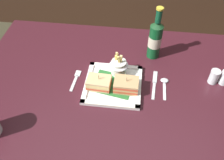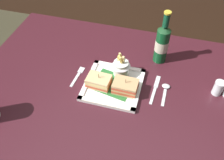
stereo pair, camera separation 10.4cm
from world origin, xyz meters
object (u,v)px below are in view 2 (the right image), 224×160
(spoon, at_px, (165,89))
(sandwich_half_left, at_px, (99,81))
(square_plate, at_px, (113,85))
(dining_table, at_px, (111,108))
(fork, at_px, (78,75))
(fries_cup, at_px, (121,66))
(salt_shaker, at_px, (218,89))
(sandwich_half_right, at_px, (125,87))
(knife, at_px, (155,88))
(beer_bottle, at_px, (162,43))

(spoon, bearing_deg, sandwich_half_left, -168.42)
(square_plate, height_order, sandwich_half_left, sandwich_half_left)
(dining_table, height_order, fork, fork)
(dining_table, height_order, fries_cup, fries_cup)
(fries_cup, bearing_deg, spoon, -9.16)
(fries_cup, xyz_separation_m, salt_shaker, (0.42, 0.01, -0.03))
(fries_cup, bearing_deg, fork, -163.98)
(sandwich_half_right, relative_size, knife, 0.61)
(dining_table, bearing_deg, fork, 171.32)
(dining_table, height_order, beer_bottle, beer_bottle)
(dining_table, xyz_separation_m, fork, (-0.16, 0.02, 0.16))
(fries_cup, bearing_deg, dining_table, -107.33)
(fork, xyz_separation_m, salt_shaker, (0.60, 0.06, 0.03))
(square_plate, height_order, salt_shaker, salt_shaker)
(fries_cup, bearing_deg, sandwich_half_left, -129.28)
(salt_shaker, bearing_deg, spoon, -169.56)
(knife, bearing_deg, salt_shaker, 9.67)
(square_plate, distance_m, knife, 0.18)
(spoon, bearing_deg, fork, -177.03)
(dining_table, height_order, knife, knife)
(spoon, bearing_deg, knife, -174.08)
(sandwich_half_right, bearing_deg, knife, 23.60)
(beer_bottle, distance_m, salt_shaker, 0.31)
(beer_bottle, bearing_deg, salt_shaker, -29.07)
(square_plate, relative_size, fork, 1.87)
(sandwich_half_right, distance_m, spoon, 0.18)
(spoon, bearing_deg, square_plate, -170.63)
(square_plate, bearing_deg, dining_table, -134.16)
(beer_bottle, distance_m, knife, 0.21)
(fries_cup, bearing_deg, sandwich_half_right, -65.33)
(fries_cup, relative_size, spoon, 0.90)
(knife, xyz_separation_m, salt_shaker, (0.25, 0.04, 0.03))
(sandwich_half_right, distance_m, beer_bottle, 0.28)
(sandwich_half_left, distance_m, spoon, 0.29)
(knife, bearing_deg, spoon, 5.92)
(beer_bottle, bearing_deg, square_plate, -127.41)
(fries_cup, distance_m, salt_shaker, 0.42)
(square_plate, bearing_deg, beer_bottle, 52.59)
(dining_table, relative_size, salt_shaker, 18.51)
(knife, height_order, salt_shaker, salt_shaker)
(dining_table, relative_size, beer_bottle, 4.73)
(square_plate, distance_m, fries_cup, 0.09)
(square_plate, relative_size, sandwich_half_right, 2.36)
(sandwich_half_left, height_order, knife, sandwich_half_left)
(sandwich_half_right, xyz_separation_m, fork, (-0.23, 0.04, -0.03))
(fork, height_order, salt_shaker, salt_shaker)
(dining_table, relative_size, fries_cup, 11.00)
(square_plate, relative_size, salt_shaker, 3.64)
(fork, bearing_deg, beer_bottle, 31.09)
(beer_bottle, xyz_separation_m, salt_shaker, (0.26, -0.15, -0.07))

